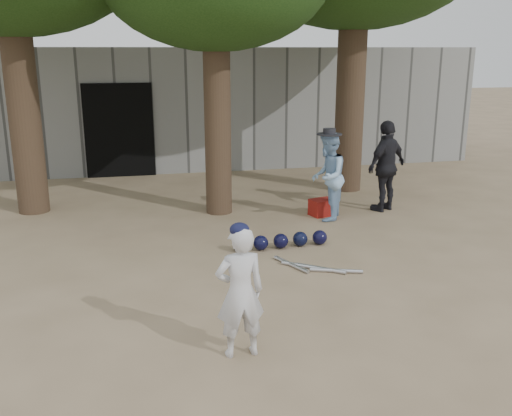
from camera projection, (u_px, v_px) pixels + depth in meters
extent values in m
plane|color=#937C5E|center=(224.00, 312.00, 6.65)|extent=(70.00, 70.00, 0.00)
imported|color=silver|center=(240.00, 292.00, 5.55)|extent=(0.51, 0.36, 1.34)
imported|color=#90B8DF|center=(328.00, 177.00, 10.06)|extent=(0.87, 0.94, 1.57)
imported|color=black|center=(386.00, 166.00, 10.62)|extent=(1.07, 0.84, 1.70)
cube|color=maroon|center=(322.00, 207.00, 10.48)|extent=(0.49, 0.42, 0.30)
cube|color=gray|center=(169.00, 111.00, 13.77)|extent=(16.00, 0.35, 3.00)
cube|color=black|center=(119.00, 131.00, 13.44)|extent=(1.60, 0.08, 2.20)
cube|color=slate|center=(163.00, 102.00, 16.12)|extent=(16.00, 5.00, 3.00)
sphere|color=black|center=(240.00, 244.00, 8.60)|extent=(0.23, 0.23, 0.23)
sphere|color=black|center=(261.00, 243.00, 8.66)|extent=(0.23, 0.23, 0.23)
sphere|color=black|center=(281.00, 241.00, 8.74)|extent=(0.23, 0.23, 0.23)
sphere|color=black|center=(300.00, 239.00, 8.84)|extent=(0.23, 0.23, 0.23)
sphere|color=black|center=(320.00, 237.00, 8.91)|extent=(0.23, 0.23, 0.23)
cylinder|color=#B4B4BB|center=(291.00, 264.00, 8.03)|extent=(0.35, 0.68, 0.06)
cylinder|color=#B4B4BB|center=(306.00, 266.00, 7.96)|extent=(0.60, 0.48, 0.06)
cylinder|color=#B4B4BB|center=(321.00, 268.00, 7.88)|extent=(0.60, 0.49, 0.06)
cylinder|color=#B4B4BB|center=(336.00, 271.00, 7.81)|extent=(0.70, 0.29, 0.06)
cylinder|color=brown|center=(18.00, 61.00, 10.02)|extent=(0.56, 0.56, 5.50)
cylinder|color=brown|center=(217.00, 76.00, 10.05)|extent=(0.48, 0.48, 5.00)
cylinder|color=brown|center=(352.00, 52.00, 11.69)|extent=(0.60, 0.60, 5.80)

